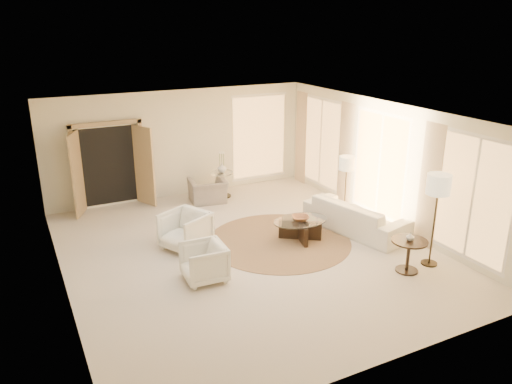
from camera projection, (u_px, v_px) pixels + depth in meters
name	position (u px, v px, depth m)	size (l,w,h in m)	color
room	(247.00, 187.00, 9.72)	(7.04, 8.04, 2.83)	beige
windows_right	(382.00, 166.00, 11.29)	(0.10, 6.40, 2.40)	#F2B160
window_back_corner	(259.00, 137.00, 14.05)	(1.70, 0.10, 2.40)	#F2B160
curtains_right	(355.00, 159.00, 12.05)	(0.06, 5.20, 2.60)	#C9B293
french_doors	(110.00, 167.00, 12.24)	(1.95, 0.66, 2.16)	tan
area_rug	(279.00, 241.00, 10.66)	(3.06, 3.06, 0.01)	#48311E
sofa	(356.00, 216.00, 11.08)	(2.39, 0.94, 0.70)	white
armchair_left	(185.00, 229.00, 10.19)	(0.84, 0.79, 0.87)	white
armchair_right	(204.00, 261.00, 8.96)	(0.74, 0.69, 0.76)	white
accent_chair	(208.00, 187.00, 12.82)	(0.93, 0.60, 0.81)	gray
coffee_table	(300.00, 227.00, 10.65)	(1.56, 1.56, 0.45)	black
end_table	(409.00, 250.00, 9.25)	(0.67, 0.67, 0.63)	black
side_table	(222.00, 182.00, 13.22)	(0.58, 0.58, 0.68)	black
floor_lamp_near	(347.00, 166.00, 11.50)	(0.37, 0.37, 1.51)	black
floor_lamp_far	(438.00, 189.00, 9.15)	(0.44, 0.44, 1.81)	black
bowl	(300.00, 218.00, 10.58)	(0.37, 0.37, 0.09)	brown
end_vase	(410.00, 237.00, 9.16)	(0.15, 0.15, 0.16)	silver
side_vase	(222.00, 168.00, 13.10)	(0.24, 0.24, 0.25)	silver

